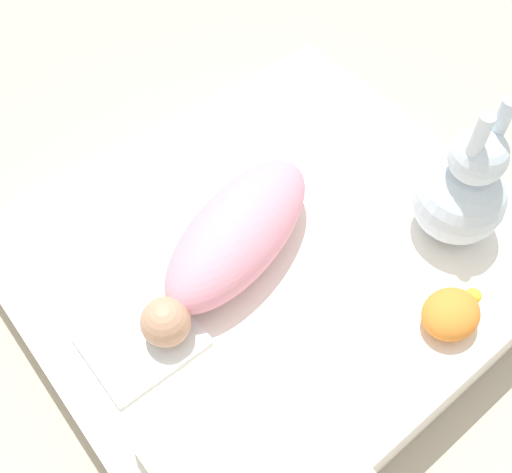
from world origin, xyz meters
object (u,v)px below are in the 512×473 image
Objects in this scene: bunny_plush at (463,192)px; turtle_plush at (452,313)px; swaddled_baby at (234,238)px; pillow at (250,463)px.

turtle_plush is (-0.20, -0.17, -0.09)m from bunny_plush.
bunny_plush is at bearing 40.48° from turtle_plush.
swaddled_baby is at bearing 121.16° from turtle_plush.
pillow is at bearing 38.30° from swaddled_baby.
bunny_plush is at bearing 10.99° from pillow.
pillow is 0.53m from turtle_plush.
swaddled_baby is 3.45× the size of turtle_plush.
swaddled_baby is 1.71× the size of pillow.
swaddled_baby is 0.48m from pillow.
bunny_plush is 0.28m from turtle_plush.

